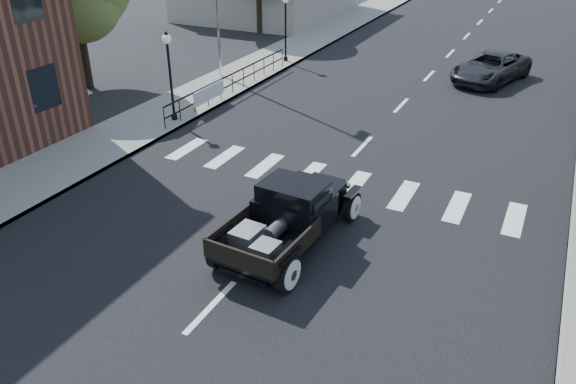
% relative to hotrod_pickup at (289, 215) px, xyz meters
% --- Properties ---
extents(ground, '(120.00, 120.00, 0.00)m').
position_rel_hotrod_pickup_xyz_m(ground, '(-0.42, -0.10, -0.86)').
color(ground, black).
rests_on(ground, ground).
extents(road, '(14.00, 80.00, 0.02)m').
position_rel_hotrod_pickup_xyz_m(road, '(-0.42, 14.90, -0.85)').
color(road, black).
rests_on(road, ground).
extents(road_markings, '(12.00, 60.00, 0.06)m').
position_rel_hotrod_pickup_xyz_m(road_markings, '(-0.42, 9.90, -0.86)').
color(road_markings, silver).
rests_on(road_markings, ground).
extents(sidewalk_left, '(3.00, 80.00, 0.15)m').
position_rel_hotrod_pickup_xyz_m(sidewalk_left, '(-8.92, 14.90, -0.79)').
color(sidewalk_left, gray).
rests_on(sidewalk_left, ground).
extents(railing, '(0.08, 10.00, 1.00)m').
position_rel_hotrod_pickup_xyz_m(railing, '(-7.72, 9.90, -0.21)').
color(railing, black).
rests_on(railing, sidewalk_left).
extents(banner, '(0.04, 2.20, 0.60)m').
position_rel_hotrod_pickup_xyz_m(banner, '(-7.64, 7.90, -0.41)').
color(banner, silver).
rests_on(banner, sidewalk_left).
extents(lamp_post_b, '(0.36, 0.36, 3.49)m').
position_rel_hotrod_pickup_xyz_m(lamp_post_b, '(-8.02, 5.90, 1.03)').
color(lamp_post_b, black).
rests_on(lamp_post_b, sidewalk_left).
extents(lamp_post_c, '(0.36, 0.36, 3.49)m').
position_rel_hotrod_pickup_xyz_m(lamp_post_c, '(-8.02, 15.90, 1.03)').
color(lamp_post_c, black).
rests_on(lamp_post_c, sidewalk_left).
extents(big_tree_near, '(5.20, 5.20, 7.64)m').
position_rel_hotrod_pickup_xyz_m(big_tree_near, '(-14.42, 7.90, 2.96)').
color(big_tree_near, '#51632A').
rests_on(big_tree_near, ground).
extents(hotrod_pickup, '(2.63, 5.11, 1.72)m').
position_rel_hotrod_pickup_xyz_m(hotrod_pickup, '(0.00, 0.00, 0.00)').
color(hotrod_pickup, black).
rests_on(hotrod_pickup, ground).
extents(second_car, '(3.67, 5.42, 1.38)m').
position_rel_hotrod_pickup_xyz_m(second_car, '(2.42, 17.31, -0.17)').
color(second_car, black).
rests_on(second_car, ground).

